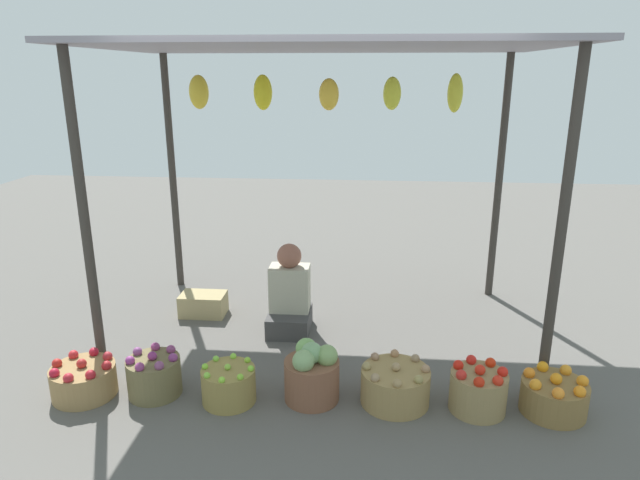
# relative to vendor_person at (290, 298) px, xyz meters

# --- Properties ---
(ground_plane) EXTENTS (14.00, 14.00, 0.00)m
(ground_plane) POSITION_rel_vendor_person_xyz_m (0.30, 0.07, -0.30)
(ground_plane) COLOR #5B5854
(market_stall_structure) EXTENTS (3.52, 2.11, 2.38)m
(market_stall_structure) POSITION_rel_vendor_person_xyz_m (0.29, 0.09, 1.89)
(market_stall_structure) COLOR #38332D
(market_stall_structure) RESTS_ON ground
(vendor_person) EXTENTS (0.36, 0.44, 0.78)m
(vendor_person) POSITION_rel_vendor_person_xyz_m (0.00, 0.00, 0.00)
(vendor_person) COLOR #424141
(vendor_person) RESTS_ON ground
(basket_red_apples) EXTENTS (0.44, 0.44, 0.28)m
(basket_red_apples) POSITION_rel_vendor_person_xyz_m (-1.29, -1.15, -0.18)
(basket_red_apples) COLOR #96774A
(basket_red_apples) RESTS_ON ground
(basket_purple_onions) EXTENTS (0.37, 0.37, 0.32)m
(basket_purple_onions) POSITION_rel_vendor_person_xyz_m (-0.81, -1.09, -0.16)
(basket_purple_onions) COLOR brown
(basket_purple_onions) RESTS_ON ground
(basket_limes) EXTENTS (0.37, 0.37, 0.28)m
(basket_limes) POSITION_rel_vendor_person_xyz_m (-0.27, -1.13, -0.17)
(basket_limes) COLOR olive
(basket_limes) RESTS_ON ground
(basket_cabbages) EXTENTS (0.38, 0.38, 0.42)m
(basket_cabbages) POSITION_rel_vendor_person_xyz_m (0.30, -1.06, -0.11)
(basket_cabbages) COLOR brown
(basket_cabbages) RESTS_ON ground
(basket_potatoes) EXTENTS (0.47, 0.47, 0.30)m
(basket_potatoes) POSITION_rel_vendor_person_xyz_m (0.87, -1.05, -0.17)
(basket_potatoes) COLOR #9B7F4C
(basket_potatoes) RESTS_ON ground
(basket_red_tomatoes) EXTENTS (0.38, 0.38, 0.33)m
(basket_red_tomatoes) POSITION_rel_vendor_person_xyz_m (1.42, -1.09, -0.15)
(basket_red_tomatoes) COLOR #967E50
(basket_red_tomatoes) RESTS_ON ground
(basket_oranges) EXTENTS (0.43, 0.43, 0.28)m
(basket_oranges) POSITION_rel_vendor_person_xyz_m (1.91, -1.08, -0.18)
(basket_oranges) COLOR olive
(basket_oranges) RESTS_ON ground
(wooden_crate_near_vendor) EXTENTS (0.41, 0.26, 0.20)m
(wooden_crate_near_vendor) POSITION_rel_vendor_person_xyz_m (-0.85, 0.24, -0.20)
(wooden_crate_near_vendor) COLOR tan
(wooden_crate_near_vendor) RESTS_ON ground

